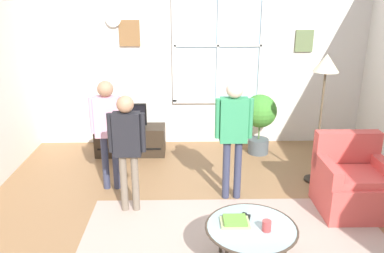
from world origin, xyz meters
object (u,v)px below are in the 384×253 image
person_black_shirt (127,141)px  potted_plant_by_window (260,117)px  television (129,115)px  person_green_shirt (233,127)px  book_stack (235,221)px  cup (267,226)px  armchair (352,183)px  coffee_table (251,229)px  remote_near_books (247,219)px  floor_lamp (325,76)px  person_pink_shirt (108,123)px  remote_near_cup (242,217)px  tv_stand (131,140)px

person_black_shirt → potted_plant_by_window: (1.80, 1.70, -0.26)m
television → person_green_shirt: size_ratio=0.36×
television → book_stack: bearing=-64.6°
cup → person_green_shirt: 1.46m
armchair → person_green_shirt: size_ratio=0.59×
coffee_table → remote_near_books: bearing=100.8°
remote_near_books → person_green_shirt: bearing=89.7°
remote_near_books → floor_lamp: 2.26m
cup → person_pink_shirt: (-1.65, 1.67, 0.40)m
cup → remote_near_cup: size_ratio=0.69×
floor_lamp → person_pink_shirt: bearing=-176.6°
coffee_table → person_pink_shirt: 2.27m
coffee_table → person_black_shirt: 1.67m
person_pink_shirt → floor_lamp: bearing=3.4°
person_black_shirt → person_green_shirt: 1.24m
television → remote_near_cup: size_ratio=3.76×
armchair → person_green_shirt: (-1.36, 0.29, 0.60)m
book_stack → person_pink_shirt: bearing=131.8°
remote_near_cup → person_green_shirt: (0.05, 1.18, 0.47)m
armchair → book_stack: (-1.48, -0.99, 0.14)m
person_black_shirt → armchair: bearing=-0.5°
person_black_shirt → remote_near_books: bearing=-38.4°
book_stack → floor_lamp: 2.36m
remote_near_cup → potted_plant_by_window: bearing=76.2°
cup → remote_near_cup: 0.28m
remote_near_books → cup: bearing=-49.9°
book_stack → person_black_shirt: (-1.08, 1.01, 0.40)m
potted_plant_by_window → coffee_table: bearing=-101.9°
remote_near_books → potted_plant_by_window: (0.60, 2.65, 0.15)m
person_green_shirt → coffee_table: bearing=-89.4°
remote_near_books → remote_near_cup: size_ratio=1.00×
cup → tv_stand: bearing=118.7°
armchair → remote_near_cup: size_ratio=6.21×
tv_stand → coffee_table: 3.12m
remote_near_cup → person_black_shirt: person_black_shirt is taller
armchair → floor_lamp: bearing=103.9°
floor_lamp → tv_stand: bearing=158.9°
person_pink_shirt → television: bearing=85.0°
floor_lamp → person_black_shirt: bearing=-163.4°
book_stack → person_green_shirt: (0.13, 1.28, 0.46)m
tv_stand → potted_plant_by_window: size_ratio=1.13×
cup → potted_plant_by_window: (0.46, 2.82, 0.12)m
television → person_green_shirt: 2.04m
book_stack → remote_near_cup: (0.08, 0.10, -0.01)m
tv_stand → person_pink_shirt: size_ratio=0.76×
remote_near_books → armchair: bearing=34.3°
television → remote_near_books: 3.01m
person_black_shirt → potted_plant_by_window: person_black_shirt is taller
cup → potted_plant_by_window: potted_plant_by_window is taller
book_stack → remote_near_books: book_stack is taller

